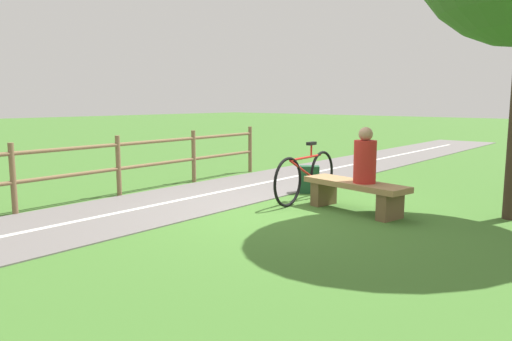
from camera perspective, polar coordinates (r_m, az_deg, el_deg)
The scene contains 5 objects.
ground_plane at distance 7.20m, azimuth 3.18°, elevation -4.55°, with size 80.00×80.00×0.00m, color #3D6B28.
bench at distance 7.13m, azimuth 11.48°, elevation -2.35°, with size 1.66×0.71×0.44m.
person_seated at distance 6.96m, azimuth 12.60°, elevation 1.36°, with size 0.36×0.36×0.78m.
bicycle at distance 7.75m, azimuth 5.85°, elevation -0.68°, with size 0.23×1.82×0.93m.
backpack at distance 8.47m, azimuth 6.25°, elevation -1.06°, with size 0.38×0.36×0.47m.
Camera 1 is at (-4.38, 5.49, 1.59)m, focal length 34.27 mm.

